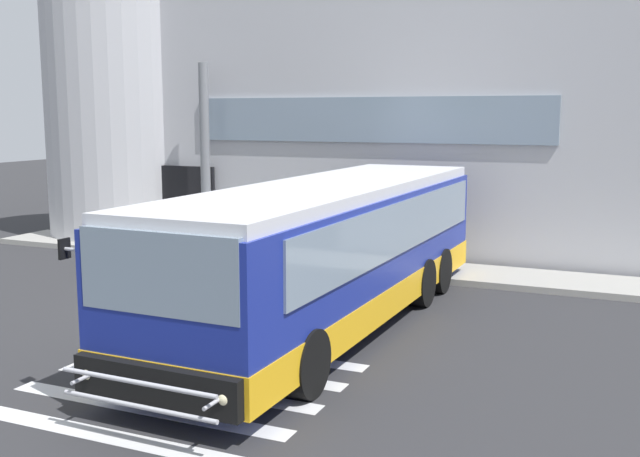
% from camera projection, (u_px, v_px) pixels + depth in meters
% --- Properties ---
extents(ground_plane, '(80.00, 90.00, 0.02)m').
position_uv_depth(ground_plane, '(216.00, 306.00, 15.53)').
color(ground_plane, '#2B2B2D').
rests_on(ground_plane, ground).
extents(bay_paint_stripes, '(4.40, 3.96, 0.01)m').
position_uv_depth(bay_paint_stripes, '(183.00, 387.00, 10.93)').
color(bay_paint_stripes, silver).
rests_on(bay_paint_stripes, ground).
extents(terminal_building, '(17.95, 13.80, 8.54)m').
position_uv_depth(terminal_building, '(373.00, 105.00, 25.56)').
color(terminal_building, '#B7B7BC').
rests_on(terminal_building, ground).
extents(boarding_curb, '(20.15, 2.00, 0.15)m').
position_uv_depth(boarding_curb, '(311.00, 261.00, 19.86)').
color(boarding_curb, '#9E9B93').
rests_on(boarding_curb, ground).
extents(entry_support_column, '(0.28, 0.28, 5.23)m').
position_uv_depth(entry_support_column, '(205.00, 156.00, 21.42)').
color(entry_support_column, slate).
rests_on(entry_support_column, boarding_curb).
extents(bus_main_foreground, '(3.22, 11.10, 2.70)m').
position_uv_depth(bus_main_foreground, '(330.00, 256.00, 13.91)').
color(bus_main_foreground, navy).
rests_on(bus_main_foreground, ground).
extents(passenger_near_column, '(0.54, 0.48, 1.68)m').
position_uv_depth(passenger_near_column, '(212.00, 219.00, 20.43)').
color(passenger_near_column, '#2D2D33').
rests_on(passenger_near_column, boarding_curb).
extents(passenger_by_doorway, '(0.40, 0.50, 1.68)m').
position_uv_depth(passenger_by_doorway, '(254.00, 220.00, 20.37)').
color(passenger_by_doorway, '#4C4233').
rests_on(passenger_by_doorway, boarding_curb).
extents(safety_bollard_yellow, '(0.18, 0.18, 0.90)m').
position_uv_depth(safety_bollard_yellow, '(432.00, 267.00, 17.28)').
color(safety_bollard_yellow, yellow).
rests_on(safety_bollard_yellow, ground).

